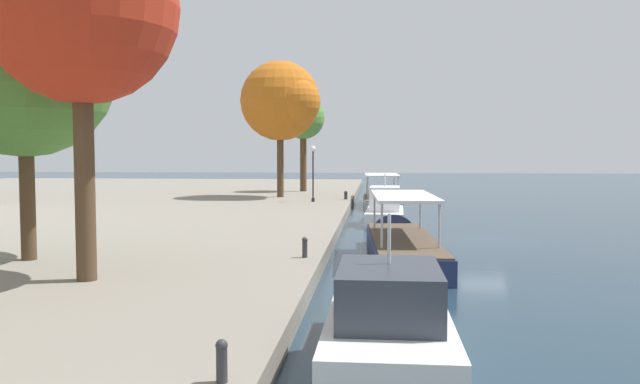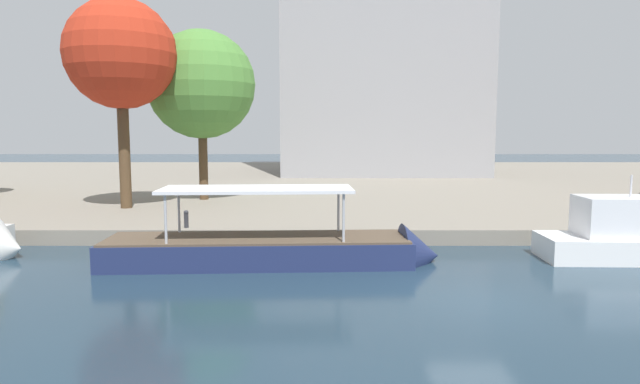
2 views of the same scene
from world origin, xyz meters
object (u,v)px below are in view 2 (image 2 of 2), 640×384
Objects in this scene: tree_0 at (123,54)px; tree_2 at (203,86)px; mooring_bollard_0 at (187,218)px; tour_boat_1 at (283,254)px.

tree_2 is (3.47, 4.35, -1.41)m from tree_0.
mooring_bollard_0 is 11.52m from tree_0.
tour_boat_1 is 16.68m from tree_0.
tree_0 is 5.74m from tree_2.
tour_boat_1 is 6.12m from mooring_bollard_0.
tree_0 is 1.09× the size of tree_2.
tree_2 is at bearing 109.68° from tour_boat_1.
tour_boat_1 is at bearing -67.50° from tree_2.
mooring_bollard_0 is at bearing -52.48° from tree_0.
tree_0 is at bearing 129.97° from tour_boat_1.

